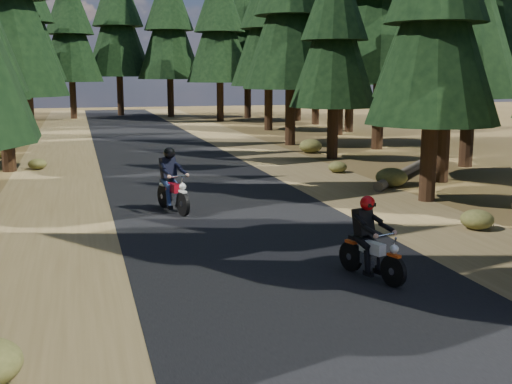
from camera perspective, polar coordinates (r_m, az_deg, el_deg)
ground at (r=13.14m, az=1.76°, el=-5.88°), size 120.00×120.00×0.00m
road at (r=17.83m, az=-3.02°, el=-1.47°), size 6.00×100.00×0.01m
shoulder_l at (r=17.45m, az=-17.94°, el=-2.26°), size 3.20×100.00×0.01m
shoulder_r at (r=19.33m, az=10.41°, el=-0.70°), size 3.20×100.00×0.01m
log_near at (r=23.60m, az=12.91°, el=1.62°), size 4.42×4.78×0.32m
understory_shrubs at (r=18.88m, az=-1.06°, el=0.05°), size 14.91×28.20×0.65m
rider_lead at (r=11.88m, az=10.24°, el=-5.26°), size 1.02×1.78×1.52m
rider_follow at (r=17.43m, az=-7.41°, el=0.11°), size 1.10×2.03×1.73m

